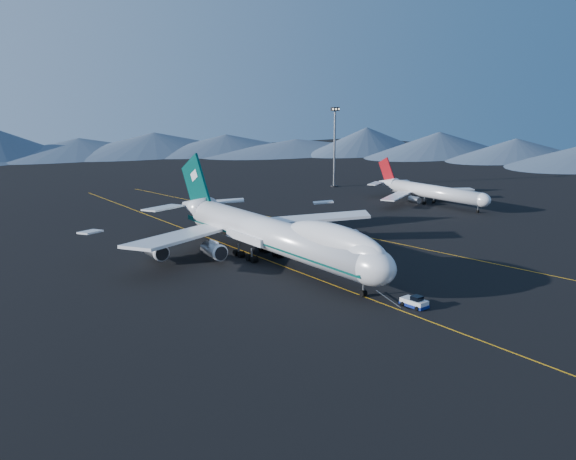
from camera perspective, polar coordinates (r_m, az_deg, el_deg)
ground at (r=128.25m, az=-1.29°, el=-2.90°), size 500.00×500.00×0.00m
taxiway_line_main at (r=128.24m, az=-1.29°, el=-2.90°), size 0.25×220.00×0.01m
taxiway_line_side at (r=153.88m, az=5.83°, el=-0.38°), size 28.08×198.09×0.01m
mountain_ridge at (r=226.82m, az=24.04°, el=4.24°), size 374.91×567.11×12.00m
boeing_747 at (r=126.88m, az=-1.32°, el=-0.37°), size 59.62×72.43×19.37m
pushback_tug at (r=104.33m, az=11.15°, el=-6.39°), size 2.81×4.59×1.93m
second_jet at (r=198.40m, az=12.55°, el=3.36°), size 39.15×44.23×12.59m
service_van at (r=154.84m, az=5.47°, el=-0.06°), size 4.51×5.01×1.29m
floodlight_mast at (r=228.58m, az=4.16°, el=7.38°), size 3.45×2.59×27.95m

